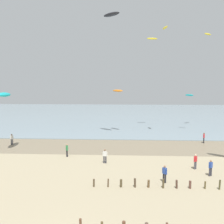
{
  "coord_description": "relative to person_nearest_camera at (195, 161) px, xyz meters",
  "views": [
    {
      "loc": [
        3.75,
        -12.21,
        9.49
      ],
      "look_at": [
        2.48,
        12.84,
        6.59
      ],
      "focal_mm": 39.38,
      "sensor_mm": 36.0,
      "label": 1
    }
  ],
  "objects": [
    {
      "name": "kite_aloft_4",
      "position": [
        -10.13,
        14.41,
        19.76
      ],
      "size": [
        3.27,
        3.0,
        0.54
      ],
      "primitive_type": "ellipsoid",
      "rotation": [
        -0.0,
        0.0,
        2.44
      ],
      "color": "black"
    },
    {
      "name": "person_right_flank",
      "position": [
        -10.24,
        1.54,
        0.0
      ],
      "size": [
        0.57,
        0.24,
        1.71
      ],
      "color": "#383842",
      "rests_on": "ground"
    },
    {
      "name": "person_trailing_behind",
      "position": [
        4.83,
        12.34,
        0.0
      ],
      "size": [
        0.3,
        0.56,
        1.71
      ],
      "color": "#232328",
      "rests_on": "ground"
    },
    {
      "name": "person_by_waterline",
      "position": [
        -25.47,
        9.78,
        0.0
      ],
      "size": [
        0.57,
        0.27,
        1.71
      ],
      "color": "#4C4C56",
      "rests_on": "ground"
    },
    {
      "name": "wet_sand_strip",
      "position": [
        -11.7,
        9.34,
        -0.91
      ],
      "size": [
        120.0,
        8.9,
        0.01
      ],
      "primitive_type": "cube",
      "color": "#84755B",
      "rests_on": "ground"
    },
    {
      "name": "kite_aloft_7",
      "position": [
        -9.24,
        20.36,
        7.23
      ],
      "size": [
        2.5,
        2.64,
        0.44
      ],
      "primitive_type": "ellipsoid",
      "rotation": [
        -0.0,
        0.0,
        5.44
      ],
      "color": "orange"
    },
    {
      "name": "sea",
      "position": [
        -11.7,
        48.79,
        -0.87
      ],
      "size": [
        160.0,
        70.0,
        0.1
      ],
      "primitive_type": "cube",
      "color": "#7F939E",
      "rests_on": "ground"
    },
    {
      "name": "groyne_mid",
      "position": [
        -3.58,
        -5.22,
        -0.52
      ],
      "size": [
        14.05,
        0.33,
        0.94
      ],
      "color": "brown",
      "rests_on": "ground"
    },
    {
      "name": "kite_aloft_3",
      "position": [
        5.03,
        22.86,
        6.3
      ],
      "size": [
        1.77,
        1.74,
        0.53
      ],
      "primitive_type": "ellipsoid",
      "rotation": [
        0.48,
        0.0,
        2.37
      ],
      "color": "#19B2B7"
    },
    {
      "name": "kite_aloft_6",
      "position": [
        -2.37,
        24.54,
        17.65
      ],
      "size": [
        2.37,
        1.21,
        0.45
      ],
      "primitive_type": "ellipsoid",
      "rotation": [
        0.12,
        0.0,
        0.21
      ],
      "color": "yellow"
    },
    {
      "name": "person_left_flank",
      "position": [
        -4.05,
        -3.96,
        0.0
      ],
      "size": [
        0.41,
        0.44,
        1.71
      ],
      "color": "#232328",
      "rests_on": "ground"
    },
    {
      "name": "kite_aloft_5",
      "position": [
        -1.06,
        16.75,
        18.07
      ],
      "size": [
        0.99,
        2.12,
        0.55
      ],
      "primitive_type": "ellipsoid",
      "rotation": [
        0.38,
        0.0,
        4.84
      ],
      "color": "yellow"
    },
    {
      "name": "kite_aloft_8",
      "position": [
        8.63,
        24.39,
        18.4
      ],
      "size": [
        2.1,
        1.96,
        0.49
      ],
      "primitive_type": "ellipsoid",
      "rotation": [
        -0.22,
        0.0,
        3.86
      ],
      "color": "yellow"
    },
    {
      "name": "person_nearest_camera",
      "position": [
        0.0,
        0.0,
        0.0
      ],
      "size": [
        0.44,
        0.42,
        1.71
      ],
      "color": "#4C4C56",
      "rests_on": "ground"
    },
    {
      "name": "person_far_down_beach",
      "position": [
        -15.4,
        3.95,
        0.0
      ],
      "size": [
        0.35,
        0.52,
        1.71
      ],
      "color": "#232328",
      "rests_on": "ground"
    },
    {
      "name": "kite_aloft_1",
      "position": [
        -24.49,
        6.11,
        7.08
      ],
      "size": [
        1.44,
        3.53,
        0.8
      ],
      "primitive_type": "ellipsoid",
      "rotation": [
        0.24,
        0.0,
        1.64
      ],
      "color": "#19B2B7"
    },
    {
      "name": "person_mid_beach",
      "position": [
        0.97,
        -2.01,
        0.0
      ],
      "size": [
        0.49,
        0.38,
        1.71
      ],
      "color": "#383842",
      "rests_on": "ground"
    }
  ]
}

